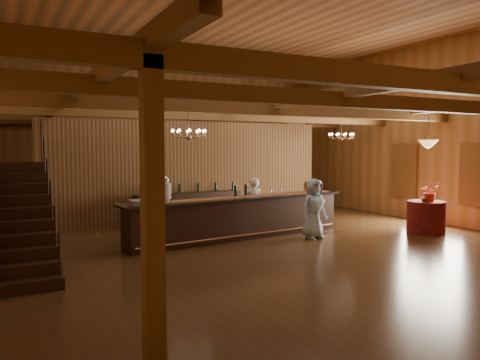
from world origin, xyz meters
name	(u,v)px	position (x,y,z in m)	size (l,w,h in m)	color
floor	(263,239)	(0.00, 0.00, 0.00)	(14.00, 14.00, 0.00)	#412B14
ceiling	(263,16)	(0.00, 0.00, 5.50)	(14.00, 14.00, 0.00)	#9F5A30
wall_back	(170,136)	(0.00, 7.00, 2.75)	(12.00, 0.10, 5.50)	#B37B47
wall_right	(432,133)	(6.00, 0.00, 2.75)	(0.10, 14.00, 5.50)	#B37B47
beam_grid	(253,111)	(0.00, 0.51, 3.24)	(11.90, 13.90, 0.39)	brown
support_posts	(273,177)	(0.00, -0.50, 1.60)	(9.20, 10.20, 3.20)	brown
partition_wall	(192,172)	(-0.50, 3.50, 1.55)	(9.00, 0.18, 3.10)	brown
window_right_front	(477,175)	(5.95, -1.60, 1.55)	(0.12, 1.05, 1.75)	white
window_right_back	(404,170)	(5.95, 1.00, 1.55)	(0.12, 1.05, 1.75)	white
staircase	(24,219)	(-5.45, -0.74, 1.00)	(1.00, 2.80, 2.00)	black
backroom_boxes	(176,198)	(-0.29, 5.50, 0.53)	(4.10, 0.60, 1.10)	black
tasting_bar	(240,217)	(-0.44, 0.38, 0.53)	(6.35, 1.50, 1.06)	black
beverage_dispenser	(165,190)	(-2.46, 0.20, 1.34)	(0.26, 0.26, 0.60)	silver
glass_rack_tray	(142,202)	(-3.07, 0.03, 1.10)	(0.50, 0.50, 0.10)	gray
raffle_drum	(310,186)	(1.88, 0.60, 1.23)	(0.34, 0.24, 0.30)	#A8743A
bar_bottle_0	(235,191)	(-0.51, 0.50, 1.20)	(0.07, 0.07, 0.30)	black
bar_bottle_1	(246,190)	(-0.19, 0.54, 1.20)	(0.07, 0.07, 0.30)	black
backbar_shelf	(189,208)	(-0.77, 3.06, 0.47)	(3.36, 0.52, 0.94)	black
round_table	(426,217)	(4.35, -1.28, 0.43)	(0.99, 0.99, 0.86)	maroon
chandelier_left	(189,133)	(-1.91, 0.13, 2.63)	(0.80, 0.80, 0.73)	#9F6741
chandelier_right	(341,136)	(4.10, 1.96, 2.68)	(0.80, 0.80, 0.68)	#9F6741
pendant_lamp	(428,144)	(4.35, -1.28, 2.40)	(0.52, 0.52, 0.90)	#9F6741
bartender	(253,205)	(0.32, 1.04, 0.74)	(0.54, 0.35, 1.48)	white
staff_second	(153,207)	(-2.48, 1.13, 0.84)	(0.81, 0.63, 1.67)	#252737
guest	(314,209)	(1.21, -0.51, 0.76)	(0.74, 0.48, 1.52)	#A3C5DA
floor_plant	(267,196)	(2.42, 3.81, 0.63)	(0.69, 0.56, 1.26)	#2D5E28
table_flowers	(430,192)	(4.39, -1.35, 1.12)	(0.48, 0.42, 0.53)	red
table_vase	(425,196)	(4.25, -1.30, 1.01)	(0.15, 0.15, 0.31)	#9F6741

